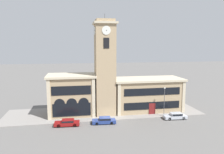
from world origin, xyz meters
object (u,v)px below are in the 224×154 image
(parked_car_far, at_px, (175,116))
(street_lamp, at_px, (164,98))
(parked_car_near, at_px, (67,122))
(parked_car_mid, at_px, (104,120))

(parked_car_far, distance_m, street_lamp, 4.47)
(parked_car_near, distance_m, parked_car_mid, 7.31)
(parked_car_mid, xyz_separation_m, parked_car_far, (15.40, -0.00, 0.04))
(parked_car_mid, bearing_deg, parked_car_far, -176.49)
(parked_car_mid, distance_m, street_lamp, 14.23)
(parked_car_mid, xyz_separation_m, street_lamp, (13.62, 1.98, 3.63))
(street_lamp, bearing_deg, parked_car_mid, -171.72)
(parked_car_near, xyz_separation_m, parked_car_far, (22.71, -0.00, 0.04))
(parked_car_near, relative_size, street_lamp, 0.77)
(parked_car_mid, height_order, street_lamp, street_lamp)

